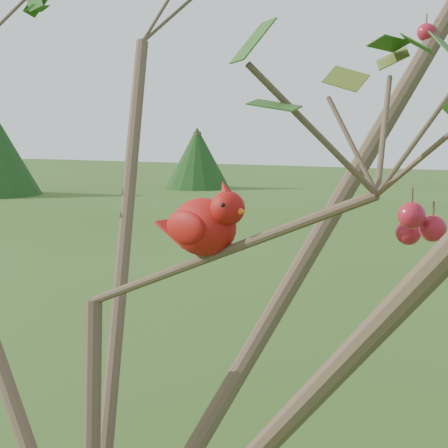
% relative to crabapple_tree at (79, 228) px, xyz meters
% --- Properties ---
extents(crabapple_tree, '(2.35, 2.05, 2.95)m').
position_rel_crabapple_tree_xyz_m(crabapple_tree, '(0.00, 0.00, 0.00)').
color(crabapple_tree, '#453325').
rests_on(crabapple_tree, ground).
extents(cardinal, '(0.22, 0.13, 0.15)m').
position_rel_crabapple_tree_xyz_m(cardinal, '(0.21, 0.10, 0.01)').
color(cardinal, '#A6100E').
rests_on(cardinal, ground).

